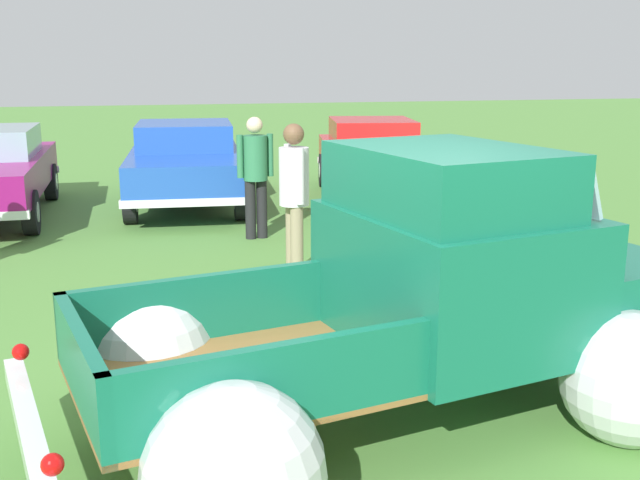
{
  "coord_description": "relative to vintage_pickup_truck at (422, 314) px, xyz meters",
  "views": [
    {
      "loc": [
        -1.54,
        -4.69,
        2.5
      ],
      "look_at": [
        0.0,
        1.55,
        0.97
      ],
      "focal_mm": 42.81,
      "sensor_mm": 36.0,
      "label": 1
    }
  ],
  "objects": [
    {
      "name": "vintage_pickup_truck",
      "position": [
        0.0,
        0.0,
        0.0
      ],
      "size": [
        4.91,
        3.49,
        1.96
      ],
      "rotation": [
        0.0,
        0.0,
        0.21
      ],
      "color": "black",
      "rests_on": "ground"
    },
    {
      "name": "show_car_2",
      "position": [
        2.37,
        8.59,
        0.02
      ],
      "size": [
        2.44,
        4.38,
        1.43
      ],
      "rotation": [
        0.0,
        0.0,
        -1.74
      ],
      "color": "black",
      "rests_on": "ground"
    },
    {
      "name": "spectator_1",
      "position": [
        -0.25,
        5.8,
        0.23
      ],
      "size": [
        0.54,
        0.38,
        1.73
      ],
      "rotation": [
        0.0,
        0.0,
        1.71
      ],
      "color": "black",
      "rests_on": "ground"
    },
    {
      "name": "ground_plane",
      "position": [
        -0.38,
        -0.08,
        -0.76
      ],
      "size": [
        80.0,
        80.0,
        0.0
      ],
      "primitive_type": "plane",
      "color": "#548C3D"
    },
    {
      "name": "show_car_1",
      "position": [
        -1.02,
        8.66,
        0.03
      ],
      "size": [
        2.25,
        4.66,
        1.43
      ],
      "rotation": [
        0.0,
        0.0,
        -1.65
      ],
      "color": "black",
      "rests_on": "ground"
    },
    {
      "name": "lane_cone_0",
      "position": [
        2.54,
        2.83,
        -0.45
      ],
      "size": [
        0.36,
        0.36,
        0.63
      ],
      "color": "black",
      "rests_on": "ground"
    },
    {
      "name": "spectator_2",
      "position": [
        -0.15,
        3.62,
        0.28
      ],
      "size": [
        0.38,
        0.54,
        1.8
      ],
      "rotation": [
        0.0,
        0.0,
        0.12
      ],
      "color": "gray",
      "rests_on": "ground"
    }
  ]
}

